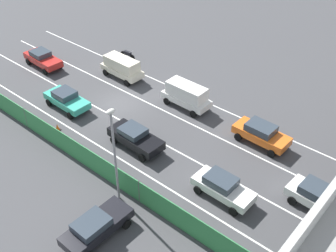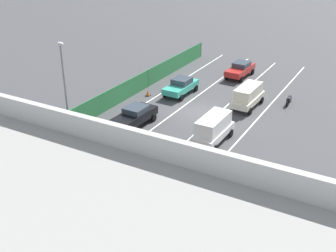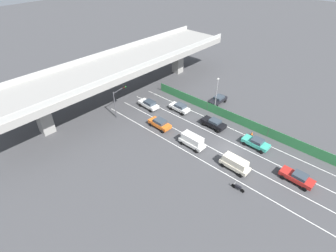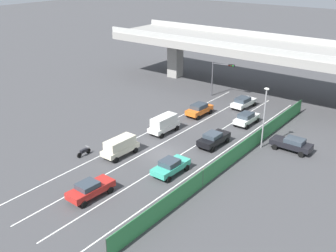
{
  "view_description": "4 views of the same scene",
  "coord_description": "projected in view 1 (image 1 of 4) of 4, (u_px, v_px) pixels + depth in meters",
  "views": [
    {
      "loc": [
        20.82,
        23.53,
        20.71
      ],
      "look_at": [
        1.4,
        6.93,
        1.63
      ],
      "focal_mm": 44.47,
      "sensor_mm": 36.0,
      "label": 1
    },
    {
      "loc": [
        -14.97,
        32.1,
        15.49
      ],
      "look_at": [
        -1.35,
        8.03,
        2.2
      ],
      "focal_mm": 45.31,
      "sensor_mm": 36.0,
      "label": 2
    },
    {
      "loc": [
        -31.13,
        -15.07,
        27.92
      ],
      "look_at": [
        -2.79,
        10.9,
        0.8
      ],
      "focal_mm": 28.1,
      "sensor_mm": 36.0,
      "label": 3
    },
    {
      "loc": [
        25.11,
        -31.83,
        20.45
      ],
      "look_at": [
        -2.43,
        4.18,
        1.38
      ],
      "focal_mm": 43.17,
      "sensor_mm": 36.0,
      "label": 4
    }
  ],
  "objects": [
    {
      "name": "ground_plane",
      "position": [
        120.0,
        104.0,
        37.32
      ],
      "size": [
        300.0,
        300.0,
        0.0
      ],
      "primitive_type": "plane",
      "color": "#424244"
    },
    {
      "name": "lane_line_left_edge",
      "position": [
        183.0,
        92.0,
        38.85
      ],
      "size": [
        0.14,
        42.34,
        0.01
      ],
      "primitive_type": "cube",
      "color": "silver",
      "rests_on": "ground"
    },
    {
      "name": "lane_line_mid_left",
      "position": [
        159.0,
        108.0,
        36.73
      ],
      "size": [
        0.14,
        42.34,
        0.01
      ],
      "primitive_type": "cube",
      "color": "silver",
      "rests_on": "ground"
    },
    {
      "name": "lane_line_mid_right",
      "position": [
        131.0,
        126.0,
        34.61
      ],
      "size": [
        0.14,
        42.34,
        0.01
      ],
      "primitive_type": "cube",
      "color": "silver",
      "rests_on": "ground"
    },
    {
      "name": "lane_line_right_edge",
      "position": [
        100.0,
        146.0,
        32.49
      ],
      "size": [
        0.14,
        42.34,
        0.01
      ],
      "primitive_type": "cube",
      "color": "silver",
      "rests_on": "ground"
    },
    {
      "name": "green_fence",
      "position": [
        77.0,
        151.0,
        30.62
      ],
      "size": [
        0.1,
        38.44,
        1.85
      ],
      "color": "#338447",
      "rests_on": "ground"
    },
    {
      "name": "car_van_cream",
      "position": [
        122.0,
        67.0,
        40.38
      ],
      "size": [
        2.04,
        4.52,
        2.06
      ],
      "color": "beige",
      "rests_on": "ground"
    },
    {
      "name": "car_sedan_black",
      "position": [
        135.0,
        137.0,
        31.94
      ],
      "size": [
        2.13,
        4.65,
        1.65
      ],
      "color": "black",
      "rests_on": "ground"
    },
    {
      "name": "car_sedan_red",
      "position": [
        43.0,
        58.0,
        42.38
      ],
      "size": [
        2.18,
        4.65,
        1.61
      ],
      "color": "red",
      "rests_on": "ground"
    },
    {
      "name": "car_taxi_orange",
      "position": [
        261.0,
        133.0,
        32.29
      ],
      "size": [
        2.09,
        4.47,
        1.69
      ],
      "color": "orange",
      "rests_on": "ground"
    },
    {
      "name": "car_sedan_white",
      "position": [
        321.0,
        198.0,
        26.84
      ],
      "size": [
        2.2,
        4.66,
        1.66
      ],
      "color": "white",
      "rests_on": "ground"
    },
    {
      "name": "car_taxi_teal",
      "position": [
        66.0,
        99.0,
        36.3
      ],
      "size": [
        2.13,
        4.47,
        1.62
      ],
      "color": "teal",
      "rests_on": "ground"
    },
    {
      "name": "car_van_white",
      "position": [
        186.0,
        94.0,
        36.24
      ],
      "size": [
        2.02,
        4.48,
        2.18
      ],
      "color": "silver",
      "rests_on": "ground"
    },
    {
      "name": "car_hatchback_white",
      "position": [
        223.0,
        187.0,
        27.69
      ],
      "size": [
        2.01,
        4.29,
        1.63
      ],
      "color": "silver",
      "rests_on": "ground"
    },
    {
      "name": "motorcycle",
      "position": [
        128.0,
        54.0,
        44.06
      ],
      "size": [
        0.6,
        1.95,
        0.93
      ],
      "color": "black",
      "rests_on": "ground"
    },
    {
      "name": "parked_sedan_dark",
      "position": [
        96.0,
        226.0,
        25.02
      ],
      "size": [
        4.59,
        2.06,
        1.59
      ],
      "color": "black",
      "rests_on": "ground"
    },
    {
      "name": "street_lamp",
      "position": [
        114.0,
        148.0,
        25.49
      ],
      "size": [
        0.6,
        0.36,
        7.24
      ],
      "color": "gray",
      "rests_on": "ground"
    },
    {
      "name": "traffic_cone",
      "position": [
        57.0,
        127.0,
        33.99
      ],
      "size": [
        0.47,
        0.47,
        0.62
      ],
      "color": "orange",
      "rests_on": "ground"
    }
  ]
}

